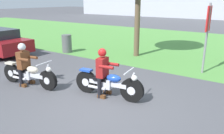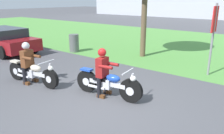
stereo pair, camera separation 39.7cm
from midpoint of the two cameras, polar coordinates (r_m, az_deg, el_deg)
The scene contains 8 objects.
ground at distance 6.05m, azimuth -5.11°, elevation -9.85°, with size 120.00×120.00×0.00m, color #4C4C51.
grass_verge at distance 14.47m, azimuth 19.81°, elevation 5.15°, with size 60.00×12.00×0.01m, color #549342.
motorcycle_lead at distance 6.40m, azimuth -2.75°, elevation -4.28°, with size 2.15×0.66×0.90m.
rider_lead at distance 6.34m, azimuth -4.12°, elevation -0.44°, with size 0.59×0.51×1.42m.
motorcycle_follow at distance 7.76m, azimuth -21.86°, elevation -1.77°, with size 2.23×0.67×0.87m.
rider_follow at distance 7.77m, azimuth -23.01°, elevation 1.40°, with size 0.59×0.51×1.40m.
trash_can at distance 12.09m, azimuth -12.42°, elevation 5.86°, with size 0.51×0.51×0.94m, color #595E5B.
sign_banner at distance 8.82m, azimuth 22.09°, elevation 9.26°, with size 0.08×0.60×2.60m.
Camera 1 is at (3.30, -4.26, 2.72)m, focal length 35.71 mm.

